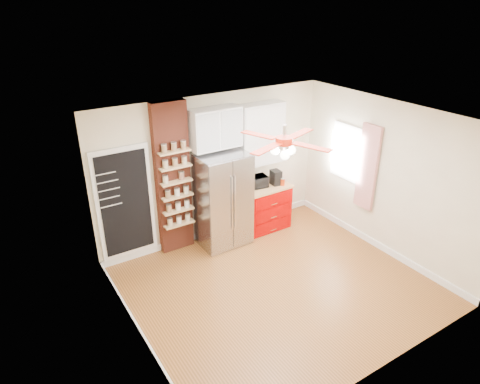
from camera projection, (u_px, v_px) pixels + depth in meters
floor at (277, 286)px, 6.82m from camera, size 4.50×4.50×0.00m
ceiling at (285, 121)px, 5.67m from camera, size 4.50×4.50×0.00m
wall_back at (214, 168)px, 7.77m from camera, size 4.50×0.02×2.70m
wall_front at (391, 282)px, 4.72m from camera, size 4.50×0.02×2.70m
wall_left at (132, 258)px, 5.15m from camera, size 0.02×4.00×2.70m
wall_right at (385, 178)px, 7.34m from camera, size 0.02×4.00×2.70m
chalkboard at (125, 204)px, 7.03m from camera, size 0.95×0.05×1.95m
brick_pillar at (173, 179)px, 7.30m from camera, size 0.60×0.16×2.70m
fridge at (222, 200)px, 7.67m from camera, size 0.90×0.70×1.75m
upper_glass_cabinet at (215, 128)px, 7.27m from camera, size 0.90×0.35×0.70m
red_cabinet at (264, 206)px, 8.36m from camera, size 0.94×0.64×0.90m
upper_shelf_unit at (261, 134)px, 7.88m from camera, size 0.90×0.30×1.15m
window at (347, 153)px, 7.93m from camera, size 0.04×0.75×1.05m
curtain at (368, 167)px, 7.53m from camera, size 0.06×0.40×1.55m
ceiling_fan at (284, 141)px, 5.79m from camera, size 1.40×1.40×0.44m
toaster_oven at (256, 182)px, 8.05m from camera, size 0.42×0.31×0.22m
coffee_maker at (276, 177)px, 8.16m from camera, size 0.19×0.23×0.29m
canister_left at (282, 182)px, 8.15m from camera, size 0.10×0.10×0.13m
canister_right at (278, 178)px, 8.33m from camera, size 0.11×0.11×0.12m
pantry_jar_oats at (165, 180)px, 7.08m from camera, size 0.11×0.11×0.13m
pantry_jar_beans at (181, 176)px, 7.22m from camera, size 0.11×0.11×0.13m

